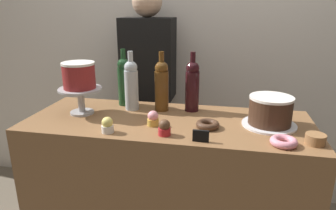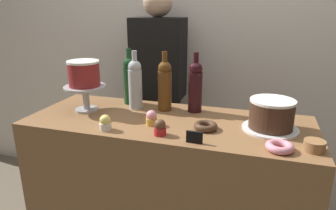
# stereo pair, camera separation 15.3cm
# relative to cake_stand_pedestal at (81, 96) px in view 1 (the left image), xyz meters

# --- Properties ---
(back_wall) EXTENTS (6.00, 0.05, 2.60)m
(back_wall) POSITION_rel_cake_stand_pedestal_xyz_m (0.47, 0.85, 0.28)
(back_wall) COLOR silver
(back_wall) RESTS_ON ground_plane
(display_counter) EXTENTS (1.44, 0.56, 0.92)m
(display_counter) POSITION_rel_cake_stand_pedestal_xyz_m (0.47, -0.01, -0.56)
(display_counter) COLOR brown
(display_counter) RESTS_ON ground_plane
(cake_stand_pedestal) EXTENTS (0.23, 0.23, 0.14)m
(cake_stand_pedestal) POSITION_rel_cake_stand_pedestal_xyz_m (0.00, 0.00, 0.00)
(cake_stand_pedestal) COLOR #B2B2B7
(cake_stand_pedestal) RESTS_ON display_counter
(white_layer_cake) EXTENTS (0.17, 0.17, 0.14)m
(white_layer_cake) POSITION_rel_cake_stand_pedestal_xyz_m (0.00, -0.00, 0.11)
(white_layer_cake) COLOR maroon
(white_layer_cake) RESTS_ON cake_stand_pedestal
(silver_serving_platter) EXTENTS (0.26, 0.26, 0.01)m
(silver_serving_platter) POSITION_rel_cake_stand_pedestal_xyz_m (0.97, 0.01, -0.09)
(silver_serving_platter) COLOR white
(silver_serving_platter) RESTS_ON display_counter
(chocolate_round_cake) EXTENTS (0.21, 0.21, 0.14)m
(chocolate_round_cake) POSITION_rel_cake_stand_pedestal_xyz_m (0.97, 0.01, -0.02)
(chocolate_round_cake) COLOR #3D2619
(chocolate_round_cake) RESTS_ON silver_serving_platter
(wine_bottle_amber) EXTENTS (0.08, 0.08, 0.33)m
(wine_bottle_amber) POSITION_rel_cake_stand_pedestal_xyz_m (0.41, 0.14, 0.05)
(wine_bottle_amber) COLOR #5B3814
(wine_bottle_amber) RESTS_ON display_counter
(wine_bottle_dark_red) EXTENTS (0.08, 0.08, 0.33)m
(wine_bottle_dark_red) POSITION_rel_cake_stand_pedestal_xyz_m (0.58, 0.16, 0.05)
(wine_bottle_dark_red) COLOR black
(wine_bottle_dark_red) RESTS_ON display_counter
(wine_bottle_clear) EXTENTS (0.08, 0.08, 0.33)m
(wine_bottle_clear) POSITION_rel_cake_stand_pedestal_xyz_m (0.24, 0.12, 0.05)
(wine_bottle_clear) COLOR #B2BCC1
(wine_bottle_clear) RESTS_ON display_counter
(wine_bottle_green) EXTENTS (0.08, 0.08, 0.33)m
(wine_bottle_green) POSITION_rel_cake_stand_pedestal_xyz_m (0.18, 0.20, 0.05)
(wine_bottle_green) COLOR #193D1E
(wine_bottle_green) RESTS_ON display_counter
(cupcake_strawberry) EXTENTS (0.06, 0.06, 0.07)m
(cupcake_strawberry) POSITION_rel_cake_stand_pedestal_xyz_m (0.42, -0.10, -0.06)
(cupcake_strawberry) COLOR gold
(cupcake_strawberry) RESTS_ON display_counter
(cupcake_lemon) EXTENTS (0.06, 0.06, 0.07)m
(cupcake_lemon) POSITION_rel_cake_stand_pedestal_xyz_m (0.24, -0.22, -0.06)
(cupcake_lemon) COLOR white
(cupcake_lemon) RESTS_ON display_counter
(cupcake_chocolate) EXTENTS (0.06, 0.06, 0.07)m
(cupcake_chocolate) POSITION_rel_cake_stand_pedestal_xyz_m (0.50, -0.20, -0.06)
(cupcake_chocolate) COLOR red
(cupcake_chocolate) RESTS_ON display_counter
(donut_pink) EXTENTS (0.11, 0.11, 0.03)m
(donut_pink) POSITION_rel_cake_stand_pedestal_xyz_m (1.01, -0.21, -0.08)
(donut_pink) COLOR pink
(donut_pink) RESTS_ON display_counter
(donut_chocolate) EXTENTS (0.11, 0.11, 0.03)m
(donut_chocolate) POSITION_rel_cake_stand_pedestal_xyz_m (0.68, -0.07, -0.08)
(donut_chocolate) COLOR #472D1E
(donut_chocolate) RESTS_ON display_counter
(cookie_stack) EXTENTS (0.08, 0.08, 0.04)m
(cookie_stack) POSITION_rel_cake_stand_pedestal_xyz_m (1.14, -0.17, -0.07)
(cookie_stack) COLOR olive
(cookie_stack) RESTS_ON display_counter
(price_sign_chalkboard) EXTENTS (0.07, 0.01, 0.05)m
(price_sign_chalkboard) POSITION_rel_cake_stand_pedestal_xyz_m (0.66, -0.24, -0.07)
(price_sign_chalkboard) COLOR black
(price_sign_chalkboard) RESTS_ON display_counter
(barista_figure) EXTENTS (0.36, 0.22, 1.60)m
(barista_figure) POSITION_rel_cake_stand_pedestal_xyz_m (0.21, 0.61, -0.18)
(barista_figure) COLOR black
(barista_figure) RESTS_ON ground_plane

